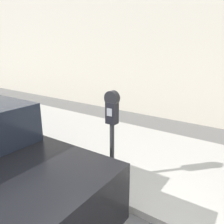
{
  "coord_description": "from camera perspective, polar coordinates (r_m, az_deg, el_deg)",
  "views": [
    {
      "loc": [
        1.35,
        -1.31,
        2.1
      ],
      "look_at": [
        -0.42,
        1.21,
        1.2
      ],
      "focal_mm": 35.0,
      "sensor_mm": 36.0,
      "label": 1
    }
  ],
  "objects": [
    {
      "name": "sidewalk",
      "position": [
        4.28,
        12.63,
        -12.75
      ],
      "size": [
        24.0,
        2.8,
        0.11
      ],
      "color": "#BCB7AD",
      "rests_on": "ground_plane"
    },
    {
      "name": "building_facade",
      "position": [
        6.59,
        24.82,
        20.85
      ],
      "size": [
        24.0,
        0.3,
        5.57
      ],
      "color": "beige",
      "rests_on": "ground_plane"
    },
    {
      "name": "parking_meter",
      "position": [
        3.24,
        -0.0,
        -2.1
      ],
      "size": [
        0.22,
        0.13,
        1.41
      ],
      "color": "#2D2D30",
      "rests_on": "sidewalk"
    }
  ]
}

